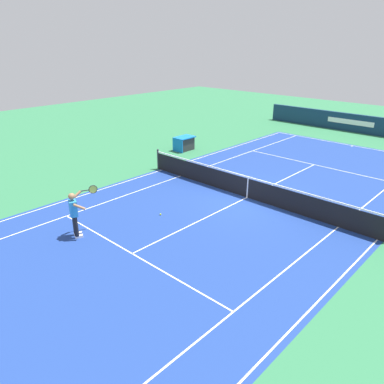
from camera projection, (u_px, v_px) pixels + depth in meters
ground_plane at (247, 198)px, 16.49m from camera, size 60.00×60.00×0.00m
court_slab at (247, 197)px, 16.49m from camera, size 24.20×11.40×0.00m
court_line_markings at (247, 197)px, 16.49m from camera, size 23.85×11.05×0.01m
tennis_net at (248, 187)px, 16.30m from camera, size 0.10×11.70×1.08m
stadium_barrier at (376, 126)px, 27.00m from camera, size 0.26×17.00×1.33m
tennis_player_near at (75, 212)px, 12.90m from camera, size 1.18×0.74×1.70m
tennis_ball at (160, 214)px, 14.82m from camera, size 0.07×0.07×0.07m
equipment_cart_tarped at (184, 143)px, 23.39m from camera, size 1.25×0.84×0.85m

